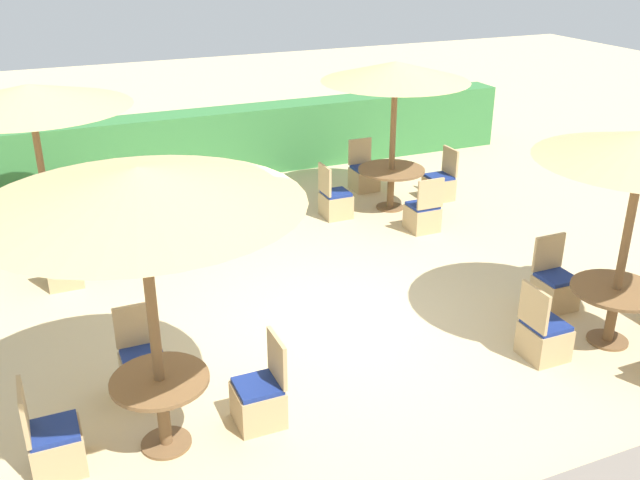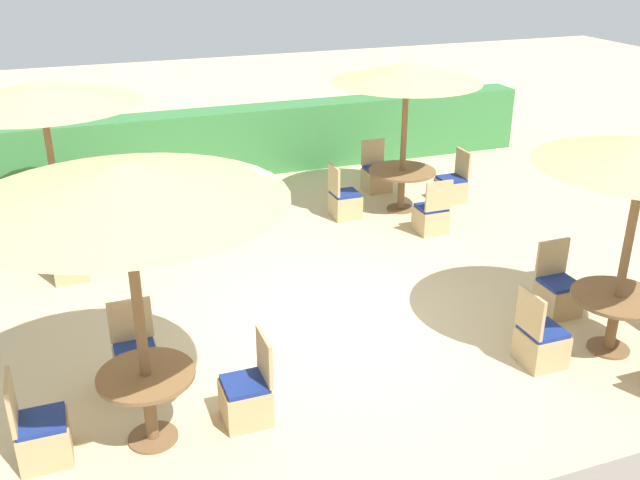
# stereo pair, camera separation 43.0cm
# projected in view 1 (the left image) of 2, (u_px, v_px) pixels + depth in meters

# --- Properties ---
(ground_plane) EXTENTS (40.00, 40.00, 0.00)m
(ground_plane) POSITION_uv_depth(u_px,v_px,m) (339.00, 324.00, 8.88)
(ground_plane) COLOR #D1BA8C
(hedge_row) EXTENTS (13.00, 0.70, 1.30)m
(hedge_row) POSITION_uv_depth(u_px,v_px,m) (205.00, 145.00, 13.87)
(hedge_row) COLOR #387A3D
(hedge_row) RESTS_ON ground_plane
(parasol_back_right) EXTENTS (2.46, 2.46, 2.55)m
(parasol_back_right) POSITION_uv_depth(u_px,v_px,m) (396.00, 72.00, 11.59)
(parasol_back_right) COLOR brown
(parasol_back_right) RESTS_ON ground_plane
(round_table_back_right) EXTENTS (1.15, 1.15, 0.72)m
(round_table_back_right) POSITION_uv_depth(u_px,v_px,m) (391.00, 176.00, 12.31)
(round_table_back_right) COLOR brown
(round_table_back_right) RESTS_ON ground_plane
(patio_chair_back_right_west) EXTENTS (0.46, 0.46, 0.93)m
(patio_chair_back_right_west) POSITION_uv_depth(u_px,v_px,m) (335.00, 202.00, 12.06)
(patio_chair_back_right_west) COLOR tan
(patio_chair_back_right_west) RESTS_ON ground_plane
(patio_chair_back_right_north) EXTENTS (0.46, 0.46, 0.93)m
(patio_chair_back_right_north) POSITION_uv_depth(u_px,v_px,m) (364.00, 176.00, 13.33)
(patio_chair_back_right_north) COLOR tan
(patio_chair_back_right_north) RESTS_ON ground_plane
(patio_chair_back_right_east) EXTENTS (0.46, 0.46, 0.93)m
(patio_chair_back_right_east) POSITION_uv_depth(u_px,v_px,m) (439.00, 185.00, 12.86)
(patio_chair_back_right_east) COLOR tan
(patio_chair_back_right_east) RESTS_ON ground_plane
(patio_chair_back_right_south) EXTENTS (0.46, 0.46, 0.93)m
(patio_chair_back_right_south) POSITION_uv_depth(u_px,v_px,m) (423.00, 215.00, 11.53)
(patio_chair_back_right_south) COLOR tan
(patio_chair_back_right_south) RESTS_ON ground_plane
(parasol_front_left) EXTENTS (2.76, 2.76, 2.78)m
(parasol_front_left) POSITION_uv_depth(u_px,v_px,m) (139.00, 187.00, 5.77)
(parasol_front_left) COLOR brown
(parasol_front_left) RESTS_ON ground_plane
(round_table_front_left) EXTENTS (0.91, 0.91, 0.75)m
(round_table_front_left) POSITION_uv_depth(u_px,v_px,m) (161.00, 396.00, 6.59)
(round_table_front_left) COLOR brown
(round_table_front_left) RESTS_ON ground_plane
(patio_chair_front_left_east) EXTENTS (0.46, 0.46, 0.93)m
(patio_chair_front_left_east) POSITION_uv_depth(u_px,v_px,m) (260.00, 399.00, 7.03)
(patio_chair_front_left_east) COLOR tan
(patio_chair_front_left_east) RESTS_ON ground_plane
(patio_chair_front_left_west) EXTENTS (0.46, 0.46, 0.93)m
(patio_chair_front_left_west) POSITION_uv_depth(u_px,v_px,m) (54.00, 446.00, 6.40)
(patio_chair_front_left_west) COLOR tan
(patio_chair_front_left_west) RESTS_ON ground_plane
(patio_chair_front_left_north) EXTENTS (0.46, 0.46, 0.93)m
(patio_chair_front_left_north) POSITION_uv_depth(u_px,v_px,m) (144.00, 368.00, 7.52)
(patio_chair_front_left_north) COLOR tan
(patio_chair_front_left_north) RESTS_ON ground_plane
(parasol_back_left) EXTENTS (2.77, 2.77, 2.58)m
(parasol_back_left) POSITION_uv_depth(u_px,v_px,m) (29.00, 97.00, 9.75)
(parasol_back_left) COLOR brown
(parasol_back_left) RESTS_ON ground_plane
(round_table_back_left) EXTENTS (1.09, 1.09, 0.73)m
(round_table_back_left) POSITION_uv_depth(u_px,v_px,m) (50.00, 220.00, 10.49)
(round_table_back_left) COLOR brown
(round_table_back_left) RESTS_ON ground_plane
(patio_chair_back_left_east) EXTENTS (0.46, 0.46, 0.93)m
(patio_chair_back_left_east) POSITION_uv_depth(u_px,v_px,m) (126.00, 229.00, 10.98)
(patio_chair_back_left_east) COLOR tan
(patio_chair_back_left_east) RESTS_ON ground_plane
(patio_chair_back_left_south) EXTENTS (0.46, 0.46, 0.93)m
(patio_chair_back_left_south) POSITION_uv_depth(u_px,v_px,m) (64.00, 268.00, 9.74)
(patio_chair_back_left_south) COLOR tan
(patio_chair_back_left_south) RESTS_ON ground_plane
(round_table_front_right) EXTENTS (1.04, 1.04, 0.71)m
(round_table_front_right) POSITION_uv_depth(u_px,v_px,m) (615.00, 300.00, 8.29)
(round_table_front_right) COLOR brown
(round_table_front_right) RESTS_ON ground_plane
(patio_chair_front_right_west) EXTENTS (0.46, 0.46, 0.93)m
(patio_chair_front_right_west) POSITION_uv_depth(u_px,v_px,m) (543.00, 337.00, 8.10)
(patio_chair_front_right_west) COLOR tan
(patio_chair_front_right_west) RESTS_ON ground_plane
(patio_chair_front_right_north) EXTENTS (0.46, 0.46, 0.93)m
(patio_chair_front_right_north) POSITION_uv_depth(u_px,v_px,m) (554.00, 288.00, 9.20)
(patio_chair_front_right_north) COLOR tan
(patio_chair_front_right_north) RESTS_ON ground_plane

